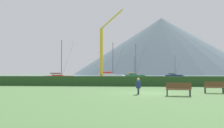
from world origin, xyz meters
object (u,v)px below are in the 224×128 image
at_px(sailboat_slip_5, 111,76).
at_px(park_bench_near_path, 179,88).
at_px(sailboat_slip_2, 60,77).
at_px(park_bench_under_tree, 214,87).
at_px(sailboat_slip_4, 174,76).
at_px(dock_crane, 102,56).
at_px(person_seated_viewer, 138,85).
at_px(sailboat_slip_1, 134,76).
at_px(sailboat_slip_3, 133,76).

height_order(sailboat_slip_5, park_bench_near_path, sailboat_slip_5).
bearing_deg(sailboat_slip_2, park_bench_under_tree, -55.56).
relative_size(sailboat_slip_4, park_bench_near_path, 5.27).
bearing_deg(dock_crane, person_seated_viewer, -78.93).
relative_size(sailboat_slip_1, park_bench_under_tree, 7.72).
distance_m(sailboat_slip_1, park_bench_under_tree, 65.11).
bearing_deg(person_seated_viewer, park_bench_near_path, -17.94).
relative_size(sailboat_slip_2, dock_crane, 0.51).
bearing_deg(park_bench_under_tree, person_seated_viewer, -159.72).
relative_size(sailboat_slip_1, sailboat_slip_4, 1.30).
relative_size(sailboat_slip_3, park_bench_near_path, 5.15).
height_order(sailboat_slip_4, person_seated_viewer, sailboat_slip_4).
height_order(sailboat_slip_1, dock_crane, dock_crane).
distance_m(sailboat_slip_4, dock_crane, 44.95).
height_order(sailboat_slip_3, park_bench_near_path, sailboat_slip_3).
bearing_deg(person_seated_viewer, sailboat_slip_5, 100.80).
bearing_deg(park_bench_near_path, person_seated_viewer, 164.58).
bearing_deg(sailboat_slip_3, dock_crane, -115.69).
distance_m(person_seated_viewer, dock_crane, 48.38).
bearing_deg(sailboat_slip_4, park_bench_near_path, -97.93).
bearing_deg(sailboat_slip_4, dock_crane, -123.83).
bearing_deg(sailboat_slip_5, park_bench_near_path, -82.23).
relative_size(sailboat_slip_1, person_seated_viewer, 9.76).
xyz_separation_m(sailboat_slip_4, sailboat_slip_5, (-23.99, -26.61, 0.12)).
height_order(park_bench_near_path, park_bench_under_tree, same).
relative_size(park_bench_near_path, person_seated_viewer, 1.42).
bearing_deg(sailboat_slip_3, sailboat_slip_1, -103.66).
bearing_deg(park_bench_under_tree, sailboat_slip_5, 110.12).
height_order(sailboat_slip_4, dock_crane, dock_crane).
distance_m(park_bench_near_path, dock_crane, 50.06).
bearing_deg(sailboat_slip_4, sailboat_slip_2, -127.46).
distance_m(sailboat_slip_2, sailboat_slip_5, 20.88).
relative_size(sailboat_slip_2, sailboat_slip_3, 1.09).
height_order(sailboat_slip_2, dock_crane, dock_crane).
relative_size(sailboat_slip_5, park_bench_under_tree, 7.30).
bearing_deg(sailboat_slip_3, sailboat_slip_4, -36.80).
xyz_separation_m(sailboat_slip_1, sailboat_slip_4, (16.61, 17.35, -0.07)).
bearing_deg(park_bench_under_tree, sailboat_slip_3, 100.53).
distance_m(sailboat_slip_4, person_seated_viewer, 85.25).
xyz_separation_m(park_bench_near_path, person_seated_viewer, (-2.83, 1.09, 0.15)).
bearing_deg(sailboat_slip_1, person_seated_viewer, -91.00).
height_order(sailboat_slip_2, park_bench_under_tree, sailboat_slip_2).
xyz_separation_m(sailboat_slip_5, park_bench_under_tree, (13.83, -55.52, -0.24)).
bearing_deg(sailboat_slip_2, sailboat_slip_1, 56.23).
relative_size(park_bench_near_path, park_bench_under_tree, 1.12).
height_order(sailboat_slip_5, park_bench_under_tree, sailboat_slip_5).
bearing_deg(park_bench_under_tree, dock_crane, 114.75).
distance_m(sailboat_slip_5, person_seated_viewer, 57.59).
relative_size(sailboat_slip_3, person_seated_viewer, 7.33).
relative_size(sailboat_slip_1, park_bench_near_path, 6.86).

